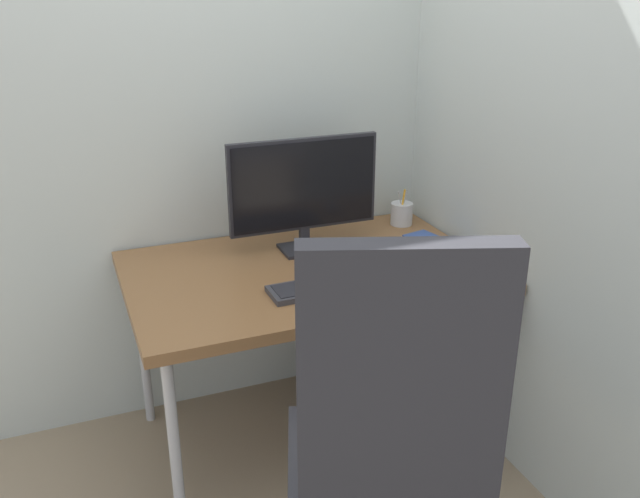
# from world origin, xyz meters

# --- Properties ---
(ground_plane) EXTENTS (8.00, 8.00, 0.00)m
(ground_plane) POSITION_xyz_m (0.00, 0.00, 0.00)
(ground_plane) COLOR gray
(wall_back) EXTENTS (2.99, 0.04, 2.80)m
(wall_back) POSITION_xyz_m (0.00, 0.44, 1.40)
(wall_back) COLOR #B7C1BC
(wall_back) RESTS_ON ground_plane
(wall_side_right) EXTENTS (0.04, 2.54, 2.80)m
(wall_side_right) POSITION_xyz_m (0.67, -0.25, 1.40)
(wall_side_right) COLOR #B7C1BC
(wall_side_right) RESTS_ON ground_plane
(desk) EXTENTS (1.28, 0.82, 0.73)m
(desk) POSITION_xyz_m (0.00, 0.00, 0.68)
(desk) COLOR brown
(desk) RESTS_ON ground_plane
(office_chair) EXTENTS (0.65, 0.66, 1.21)m
(office_chair) POSITION_xyz_m (-0.11, -0.87, 0.62)
(office_chair) COLOR black
(office_chair) RESTS_ON ground_plane
(filing_cabinet) EXTENTS (0.40, 0.48, 0.64)m
(filing_cabinet) POSITION_xyz_m (0.40, -0.01, 0.32)
(filing_cabinet) COLOR gray
(filing_cabinet) RESTS_ON ground_plane
(monitor) EXTENTS (0.57, 0.15, 0.43)m
(monitor) POSITION_xyz_m (0.05, 0.17, 0.97)
(monitor) COLOR black
(monitor) RESTS_ON desk
(keyboard) EXTENTS (0.42, 0.14, 0.02)m
(keyboard) POSITION_xyz_m (0.01, -0.19, 0.74)
(keyboard) COLOR #333338
(keyboard) RESTS_ON desk
(mouse) EXTENTS (0.08, 0.11, 0.04)m
(mouse) POSITION_xyz_m (0.32, -0.24, 0.75)
(mouse) COLOR slate
(mouse) RESTS_ON desk
(pen_holder) EXTENTS (0.09, 0.09, 0.16)m
(pen_holder) POSITION_xyz_m (0.53, 0.28, 0.78)
(pen_holder) COLOR silver
(pen_holder) RESTS_ON desk
(notebook) EXTENTS (0.16, 0.23, 0.03)m
(notebook) POSITION_xyz_m (0.52, 0.02, 0.74)
(notebook) COLOR #334C8C
(notebook) RESTS_ON desk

